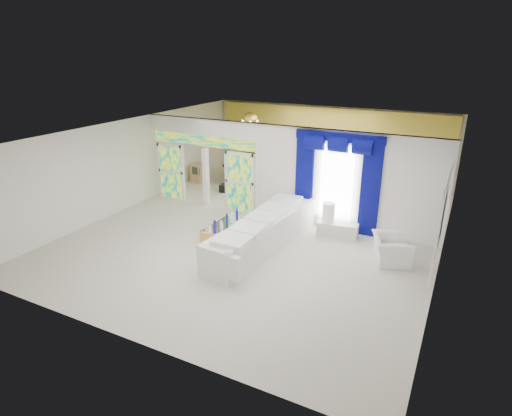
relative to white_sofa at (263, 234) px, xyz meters
The scene contains 22 objects.
floor 1.50m from the white_sofa, 113.96° to the left, with size 12.00×12.00×0.00m, color #B7AF9E.
dividing_wall 3.00m from the white_sofa, 55.93° to the left, with size 5.70×0.18×3.00m, color white.
dividing_header 4.74m from the white_sofa, 146.02° to the left, with size 4.30×0.18×0.55m, color white.
stained_panel_left 5.41m from the white_sofa, 154.53° to the left, with size 0.95×0.04×2.00m, color #994C3F.
stained_panel_right 3.12m from the white_sofa, 130.96° to the left, with size 0.95×0.04×2.00m, color #994C3F.
stained_transom 4.53m from the white_sofa, 146.02° to the left, with size 4.00×0.05×0.35m, color #994C3F.
window_pane 2.77m from the white_sofa, 59.29° to the left, with size 1.00×0.02×2.30m, color white.
blue_drape_left 2.42m from the white_sofa, 81.78° to the left, with size 0.55×0.10×2.80m, color #04064B.
blue_drape_right 3.33m from the white_sofa, 43.34° to the left, with size 0.55×0.10×2.80m, color #04064B.
blue_pelmet 3.50m from the white_sofa, 58.95° to the left, with size 2.60×0.12×0.25m, color #04064B.
wall_mirror 4.51m from the white_sofa, ahead, with size 0.04×2.70×1.90m, color white.
gold_curtains 7.32m from the white_sofa, 94.63° to the left, with size 9.70×0.12×2.90m, color gold.
white_sofa is the anchor object (origin of this frame).
coffee_table 1.40m from the white_sofa, 167.47° to the left, with size 0.58×1.74×0.39m, color gold.
console_table 2.35m from the white_sofa, 47.83° to the left, with size 1.19×0.38×0.40m, color silver.
table_lamp 2.17m from the white_sofa, 53.76° to the left, with size 0.36×0.36×0.58m, color white.
armchair 3.36m from the white_sofa, 13.54° to the left, with size 1.05×0.92×0.68m, color silver.
grand_piano 6.28m from the white_sofa, 120.83° to the left, with size 1.51×1.97×1.00m, color black.
piano_bench 4.98m from the white_sofa, 130.32° to the left, with size 0.88×0.34×0.29m, color black.
tv_console 6.73m from the white_sofa, 139.34° to the left, with size 0.53×0.48×0.77m, color #A77C53.
chandelier 5.96m from the white_sofa, 121.46° to the left, with size 0.60×0.60×0.60m, color gold.
decanters 1.39m from the white_sofa, 167.79° to the left, with size 0.20×1.24×0.23m.
Camera 1 is at (5.20, -10.82, 5.17)m, focal length 29.72 mm.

